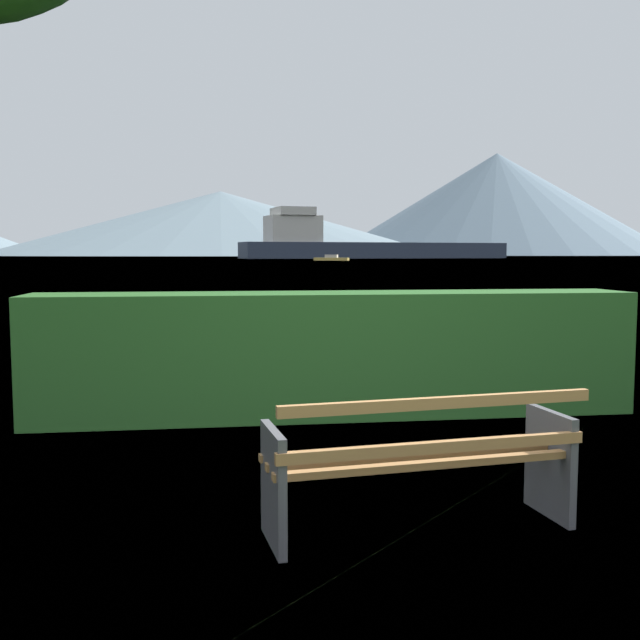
{
  "coord_description": "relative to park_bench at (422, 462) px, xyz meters",
  "views": [
    {
      "loc": [
        -1.17,
        -4.16,
        1.66
      ],
      "look_at": [
        0.0,
        4.32,
        0.88
      ],
      "focal_mm": 40.88,
      "sensor_mm": 36.0,
      "label": 1
    }
  ],
  "objects": [
    {
      "name": "cargo_ship_large",
      "position": [
        43.85,
        233.03,
        4.09
      ],
      "size": [
        92.35,
        30.89,
        16.18
      ],
      "color": "#2D384C",
      "rests_on": "water_surface"
    },
    {
      "name": "ground_plane",
      "position": [
        -0.01,
        0.06,
        -0.43
      ],
      "size": [
        1400.0,
        1400.0,
        0.0
      ],
      "primitive_type": "plane",
      "color": "#4C6B33"
    },
    {
      "name": "distant_hills",
      "position": [
        -26.26,
        591.31,
        33.87
      ],
      "size": [
        851.72,
        361.04,
        87.3
      ],
      "color": "slate",
      "rests_on": "ground_plane"
    },
    {
      "name": "park_bench",
      "position": [
        0.0,
        0.0,
        0.0
      ],
      "size": [
        1.92,
        0.8,
        0.87
      ],
      "color": "#A0703F",
      "rests_on": "ground_plane"
    },
    {
      "name": "hedge_row",
      "position": [
        -0.01,
        3.25,
        0.2
      ],
      "size": [
        6.14,
        0.85,
        1.26
      ],
      "primitive_type": "cube",
      "color": "#285B23",
      "rests_on": "ground_plane"
    },
    {
      "name": "water_surface",
      "position": [
        -0.01,
        308.13,
        -0.43
      ],
      "size": [
        620.0,
        620.0,
        0.0
      ],
      "primitive_type": "plane",
      "color": "#6B8EA3",
      "rests_on": "ground_plane"
    },
    {
      "name": "fishing_boat_near",
      "position": [
        24.32,
        161.77,
        0.05
      ],
      "size": [
        8.22,
        4.94,
        1.39
      ],
      "color": "gold",
      "rests_on": "water_surface"
    }
  ]
}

